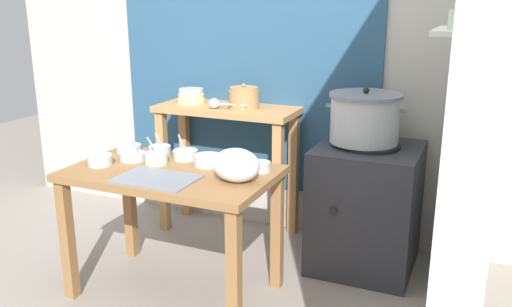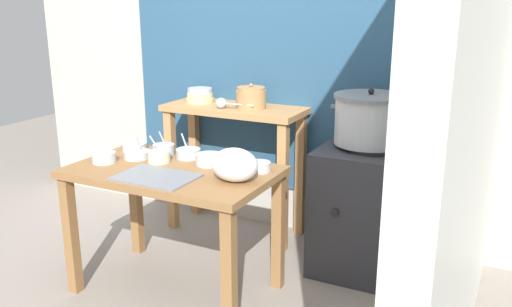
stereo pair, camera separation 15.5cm
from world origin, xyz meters
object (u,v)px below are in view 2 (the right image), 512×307
(prep_table, at_px, (173,188))
(prep_bowl_6, at_px, (259,166))
(steamer_pot, at_px, (370,119))
(ladle, at_px, (223,103))
(prep_bowl_0, at_px, (104,157))
(bowl_stack_enamel, at_px, (200,96))
(prep_bowl_2, at_px, (209,159))
(prep_bowl_4, at_px, (137,154))
(stove_block, at_px, (370,209))
(prep_bowl_1, at_px, (188,153))
(plastic_bag, at_px, (235,165))
(serving_tray, at_px, (156,177))
(clay_pot, at_px, (251,98))
(prep_bowl_5, at_px, (134,146))
(prep_bowl_7, at_px, (164,149))
(prep_bowl_3, at_px, (159,156))
(back_shelf_table, at_px, (235,138))

(prep_table, xyz_separation_m, prep_bowl_6, (0.44, 0.17, 0.14))
(steamer_pot, distance_m, ladle, 0.99)
(prep_bowl_0, bearing_deg, bowl_stack_enamel, 88.90)
(ladle, distance_m, prep_bowl_2, 0.70)
(prep_bowl_4, bearing_deg, prep_bowl_2, 10.37)
(stove_block, bearing_deg, prep_bowl_1, -150.34)
(steamer_pot, relative_size, plastic_bag, 1.94)
(steamer_pot, xyz_separation_m, bowl_stack_enamel, (-1.24, 0.14, 0.02))
(bowl_stack_enamel, height_order, ladle, bowl_stack_enamel)
(prep_bowl_6, bearing_deg, prep_bowl_4, -172.40)
(prep_table, distance_m, prep_bowl_2, 0.25)
(serving_tray, height_order, prep_bowl_6, prep_bowl_6)
(clay_pot, xyz_separation_m, prep_bowl_2, (0.11, -0.72, -0.22))
(clay_pot, xyz_separation_m, prep_bowl_1, (-0.06, -0.66, -0.22))
(prep_bowl_5, xyz_separation_m, prep_bowl_7, (0.23, -0.02, 0.01))
(prep_bowl_2, xyz_separation_m, prep_bowl_6, (0.30, 0.02, -0.00))
(prep_bowl_3, distance_m, prep_bowl_7, 0.15)
(prep_bowl_0, distance_m, prep_bowl_7, 0.34)
(plastic_bag, bearing_deg, clay_pot, 112.40)
(prep_table, relative_size, stove_block, 1.41)
(clay_pot, distance_m, prep_bowl_1, 0.70)
(prep_table, distance_m, prep_bowl_3, 0.21)
(back_shelf_table, distance_m, prep_bowl_7, 0.68)
(prep_bowl_2, distance_m, prep_bowl_6, 0.30)
(prep_bowl_0, bearing_deg, back_shelf_table, 72.14)
(plastic_bag, distance_m, prep_bowl_4, 0.70)
(prep_table, relative_size, prep_bowl_1, 7.56)
(prep_bowl_4, bearing_deg, bowl_stack_enamel, 96.21)
(back_shelf_table, bearing_deg, prep_bowl_2, -71.68)
(plastic_bag, height_order, prep_bowl_1, plastic_bag)
(prep_bowl_1, bearing_deg, prep_bowl_4, -152.29)
(prep_bowl_0, relative_size, prep_bowl_5, 0.73)
(prep_table, relative_size, clay_pot, 5.47)
(clay_pot, bearing_deg, bowl_stack_enamel, 176.53)
(prep_bowl_5, distance_m, prep_bowl_6, 0.87)
(prep_bowl_2, relative_size, prep_bowl_3, 0.96)
(plastic_bag, xyz_separation_m, prep_bowl_3, (-0.53, 0.10, -0.05))
(prep_bowl_0, height_order, prep_bowl_4, prep_bowl_4)
(serving_tray, height_order, prep_bowl_2, prep_bowl_2)
(steamer_pot, xyz_separation_m, prep_bowl_7, (-1.05, -0.56, -0.17))
(bowl_stack_enamel, distance_m, prep_bowl_2, 0.93)
(prep_bowl_3, height_order, prep_bowl_7, prep_bowl_3)
(steamer_pot, height_order, bowl_stack_enamel, steamer_pot)
(stove_block, bearing_deg, bowl_stack_enamel, 173.10)
(stove_block, distance_m, ladle, 1.17)
(bowl_stack_enamel, bearing_deg, steamer_pot, -6.21)
(stove_block, xyz_separation_m, prep_bowl_4, (-1.19, -0.67, 0.36))
(prep_bowl_3, bearing_deg, prep_bowl_2, 17.50)
(prep_bowl_0, bearing_deg, prep_bowl_5, 94.69)
(serving_tray, bearing_deg, ladle, 99.09)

